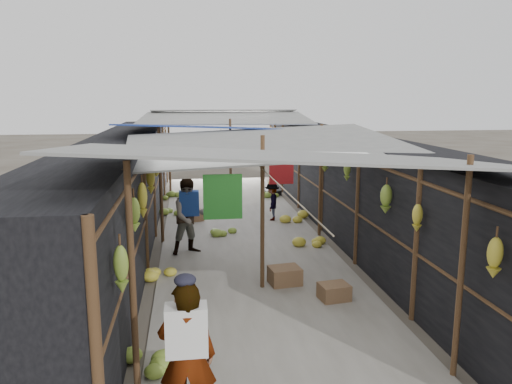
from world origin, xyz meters
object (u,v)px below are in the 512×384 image
vendor_seated (272,202)px  black_basin (273,193)px  crate_near (334,292)px  shopper_blue (190,217)px  vendor_elderly (187,356)px

vendor_seated → black_basin: bearing=-177.6°
crate_near → black_basin: (0.51, 8.65, -0.05)m
crate_near → vendor_seated: vendor_seated is taller
shopper_blue → vendor_seated: 3.32m
vendor_elderly → black_basin: bearing=-99.3°
vendor_elderly → shopper_blue: shopper_blue is taller
crate_near → vendor_seated: bearing=82.4°
vendor_seated → shopper_blue: bearing=-27.8°
black_basin → vendor_seated: 3.45m
crate_near → vendor_seated: (-0.10, 5.29, 0.37)m
crate_near → vendor_elderly: size_ratio=0.30×
shopper_blue → crate_near: bearing=-71.2°
crate_near → vendor_elderly: 3.71m
black_basin → shopper_blue: (-2.76, -5.88, 0.70)m
vendor_elderly → shopper_blue: size_ratio=0.97×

